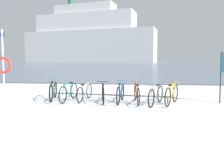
% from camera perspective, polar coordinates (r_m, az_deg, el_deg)
% --- Properties ---
extents(ground, '(80.00, 132.00, 0.08)m').
position_cam_1_polar(ground, '(57.88, 4.76, 2.63)').
color(ground, white).
extents(bike_rack, '(4.77, 0.56, 0.31)m').
position_cam_1_polar(bike_rack, '(8.30, -0.34, -5.59)').
color(bike_rack, '#4C5156').
rests_on(bike_rack, ground).
extents(bicycle_0, '(0.51, 1.70, 0.83)m').
position_cam_1_polar(bicycle_0, '(9.09, -15.53, -4.22)').
color(bicycle_0, black).
rests_on(bicycle_0, ground).
extents(bicycle_1, '(0.46, 1.69, 0.78)m').
position_cam_1_polar(bicycle_1, '(8.64, -11.56, -4.70)').
color(bicycle_1, black).
rests_on(bicycle_1, ground).
extents(bicycle_2, '(0.46, 1.71, 0.75)m').
position_cam_1_polar(bicycle_2, '(8.69, -7.32, -4.70)').
color(bicycle_2, black).
rests_on(bicycle_2, ground).
extents(bicycle_3, '(0.46, 1.61, 0.77)m').
position_cam_1_polar(bicycle_3, '(8.30, -2.44, -5.04)').
color(bicycle_3, black).
rests_on(bicycle_3, ground).
extents(bicycle_4, '(0.46, 1.72, 0.81)m').
position_cam_1_polar(bicycle_4, '(8.27, 2.31, -4.97)').
color(bicycle_4, black).
rests_on(bicycle_4, ground).
extents(bicycle_5, '(0.46, 1.76, 0.78)m').
position_cam_1_polar(bicycle_5, '(8.20, 6.67, -5.12)').
color(bicycle_5, black).
rests_on(bicycle_5, ground).
extents(bicycle_6, '(0.77, 1.58, 0.77)m').
position_cam_1_polar(bicycle_6, '(8.00, 11.74, -5.49)').
color(bicycle_6, black).
rests_on(bicycle_6, ground).
extents(bicycle_7, '(0.79, 1.53, 0.81)m').
position_cam_1_polar(bicycle_7, '(8.19, 15.78, -5.19)').
color(bicycle_7, black).
rests_on(bicycle_7, ground).
extents(rescue_post, '(0.82, 0.13, 3.08)m').
position_cam_1_polar(rescue_post, '(11.46, -27.22, 2.59)').
color(rescue_post, silver).
rests_on(rescue_post, ground).
extents(ferry_ship, '(56.28, 23.85, 29.35)m').
position_cam_1_polar(ferry_ship, '(90.10, -6.58, 9.53)').
color(ferry_ship, silver).
rests_on(ferry_ship, ground).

